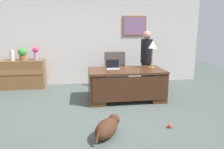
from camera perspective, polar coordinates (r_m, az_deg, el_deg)
The scene contains 13 objects.
ground_plane at distance 4.66m, azimuth -2.72°, elevation -9.94°, with size 12.00×12.00×0.00m, color #4C5651.
back_wall at distance 6.92m, azimuth -4.94°, elevation 8.82°, with size 7.00×0.16×2.70m.
desk at distance 5.33m, azimuth 3.80°, elevation -2.39°, with size 1.83×1.00×0.76m.
credenza at distance 6.89m, azimuth -22.51°, elevation 0.07°, with size 1.23×0.50×0.84m.
armchair at distance 6.27m, azimuth 0.97°, elevation 0.49°, with size 0.60×0.59×1.08m.
person_standing at distance 6.06m, azimuth 9.08°, elevation 3.67°, with size 0.32×0.32×1.69m.
dog_lying at distance 3.63m, azimuth -1.21°, elevation -13.88°, with size 0.58×0.67×0.30m.
laptop at distance 5.33m, azimuth 0.23°, elevation 2.11°, with size 0.32×0.22×0.22m.
desk_lamp at distance 5.48m, azimuth 10.70°, elevation 7.31°, with size 0.22×0.22×0.68m.
vase_with_flowers at distance 6.71m, azimuth -19.63°, elevation 5.61°, with size 0.17×0.17×0.38m.
vase_empty at distance 6.87m, azimuth -24.97°, elevation 4.68°, with size 0.13×0.13×0.31m, color silver.
potted_plant at distance 6.79m, azimuth -22.70°, elevation 5.17°, with size 0.24×0.24×0.36m.
dog_toy_ball at distance 4.09m, azimuth 15.09°, elevation -13.01°, with size 0.08×0.08×0.08m, color #E53F33.
Camera 1 is at (-0.42, -4.30, 1.75)m, focal length 34.43 mm.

